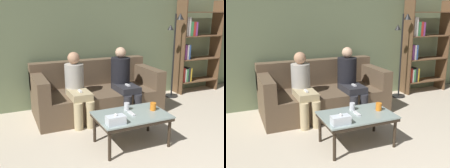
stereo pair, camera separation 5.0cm
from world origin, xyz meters
The scene contains 11 objects.
wall_back centered at (0.00, 3.80, 1.30)m, with size 12.00×0.06×2.60m.
couch centered at (0.00, 3.25, 0.31)m, with size 2.06×0.97×0.85m.
coffee_table centered at (0.00, 1.97, 0.37)m, with size 0.92×0.60×0.41m.
cup_near_left centered at (0.01, 2.13, 0.46)m, with size 0.07×0.07×0.10m.
cup_near_right centered at (0.32, 1.98, 0.47)m, with size 0.08×0.08×0.10m.
tissue_box centered at (-0.31, 1.77, 0.47)m, with size 0.22×0.12×0.13m.
game_remote centered at (0.00, 1.97, 0.42)m, with size 0.04×0.15×0.02m.
bookshelf centered at (2.29, 3.57, 0.94)m, with size 0.98×0.32×1.89m.
standing_lamp centered at (1.71, 3.43, 1.00)m, with size 0.31×0.26×1.64m.
seated_person_left_end centered at (-0.40, 3.00, 0.56)m, with size 0.31×0.69×1.07m.
seated_person_mid_left centered at (0.40, 3.02, 0.58)m, with size 0.32×0.68×1.10m.
Camera 1 is at (-1.46, -0.75, 1.65)m, focal length 42.00 mm.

